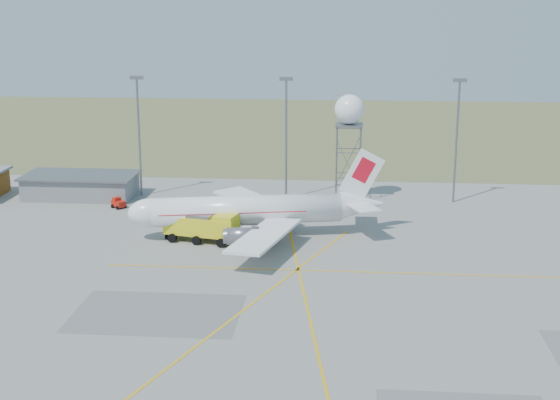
# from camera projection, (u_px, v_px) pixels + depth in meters

# --- Properties ---
(ground) EXTENTS (400.00, 400.00, 0.00)m
(ground) POSITION_uv_depth(u_px,v_px,m) (341.00, 388.00, 67.89)
(ground) COLOR gray
(ground) RESTS_ON ground
(grass_strip) EXTENTS (400.00, 120.00, 0.03)m
(grass_strip) POSITION_uv_depth(u_px,v_px,m) (346.00, 129.00, 202.95)
(grass_strip) COLOR #626F3D
(grass_strip) RESTS_ON ground
(building_grey) EXTENTS (19.00, 10.00, 3.90)m
(building_grey) POSITION_uv_depth(u_px,v_px,m) (81.00, 186.00, 132.85)
(building_grey) COLOR gray
(building_grey) RESTS_ON ground
(mast_a) EXTENTS (2.20, 0.50, 20.50)m
(mast_a) POSITION_uv_depth(u_px,v_px,m) (139.00, 126.00, 131.43)
(mast_a) COLOR slate
(mast_a) RESTS_ON ground
(mast_b) EXTENTS (2.20, 0.50, 20.50)m
(mast_b) POSITION_uv_depth(u_px,v_px,m) (286.00, 128.00, 129.37)
(mast_b) COLOR slate
(mast_b) RESTS_ON ground
(mast_c) EXTENTS (2.20, 0.50, 20.50)m
(mast_c) POSITION_uv_depth(u_px,v_px,m) (457.00, 130.00, 127.06)
(mast_c) COLOR slate
(mast_c) RESTS_ON ground
(airliner_main) EXTENTS (36.34, 34.79, 12.42)m
(airliner_main) POSITION_uv_depth(u_px,v_px,m) (251.00, 210.00, 110.34)
(airliner_main) COLOR white
(airliner_main) RESTS_ON ground
(radar_tower) EXTENTS (4.91, 4.91, 17.78)m
(radar_tower) POSITION_uv_depth(u_px,v_px,m) (349.00, 141.00, 128.95)
(radar_tower) COLOR slate
(radar_tower) RESTS_ON ground
(fire_truck) EXTENTS (10.79, 5.94, 4.11)m
(fire_truck) POSITION_uv_depth(u_px,v_px,m) (203.00, 228.00, 108.43)
(fire_truck) COLOR yellow
(fire_truck) RESTS_ON ground
(baggage_tug) EXTENTS (2.65, 2.61, 1.69)m
(baggage_tug) POSITION_uv_depth(u_px,v_px,m) (118.00, 204.00, 126.16)
(baggage_tug) COLOR #B5190C
(baggage_tug) RESTS_ON ground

